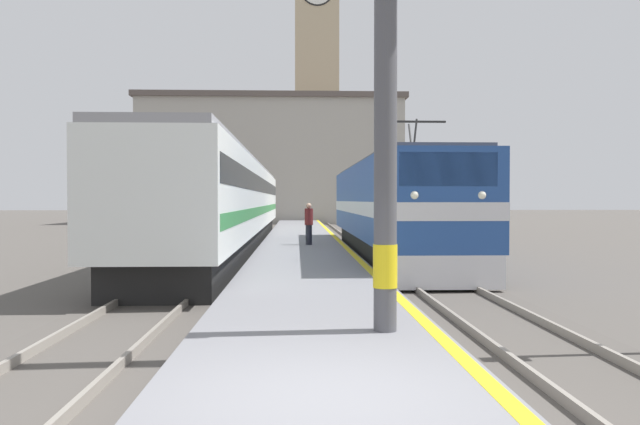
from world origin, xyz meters
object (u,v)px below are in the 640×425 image
locomotive_train (390,209)px  passenger_train (233,202)px  person_on_platform (309,223)px  catenary_mast (390,25)px  clock_tower (316,65)px

locomotive_train → passenger_train: size_ratio=0.53×
locomotive_train → passenger_train: 8.93m
locomotive_train → person_on_platform: locomotive_train is taller
passenger_train → catenary_mast: size_ratio=4.01×
passenger_train → clock_tower: 41.01m
locomotive_train → clock_tower: 46.49m
person_on_platform → clock_tower: (1.70, 42.24, 15.45)m
locomotive_train → catenary_mast: bearing=-98.7°
locomotive_train → person_on_platform: size_ratio=10.72×
catenary_mast → person_on_platform: bearing=92.7°
catenary_mast → clock_tower: bearing=89.1°
locomotive_train → person_on_platform: bearing=149.6°
passenger_train → clock_tower: bearing=82.2°
passenger_train → person_on_platform: size_ratio=20.41×
passenger_train → person_on_platform: passenger_train is taller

